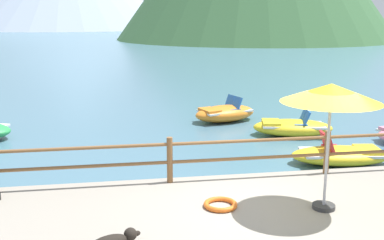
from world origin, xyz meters
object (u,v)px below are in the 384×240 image
(pedal_boat_4, at_px, (341,155))
(pedal_boat_2, at_px, (225,113))
(pedal_boat_0, at_px, (292,127))
(beach_umbrella, at_px, (331,95))
(life_ring, at_px, (220,204))

(pedal_boat_4, bearing_deg, pedal_boat_2, 109.03)
(pedal_boat_0, bearing_deg, beach_umbrella, -106.63)
(beach_umbrella, distance_m, pedal_boat_2, 9.01)
(pedal_boat_0, xyz_separation_m, pedal_boat_2, (-1.64, 2.33, 0.03))
(pedal_boat_0, xyz_separation_m, pedal_boat_4, (0.18, -2.95, -0.03))
(life_ring, bearing_deg, pedal_boat_4, 38.54)
(pedal_boat_0, bearing_deg, pedal_boat_4, -86.56)
(life_ring, distance_m, pedal_boat_0, 7.09)
(beach_umbrella, relative_size, pedal_boat_2, 0.86)
(pedal_boat_0, distance_m, pedal_boat_2, 2.86)
(beach_umbrella, distance_m, life_ring, 2.71)
(pedal_boat_2, bearing_deg, pedal_boat_4, -70.97)
(beach_umbrella, relative_size, pedal_boat_0, 0.83)
(life_ring, bearing_deg, beach_umbrella, -11.83)
(pedal_boat_4, bearing_deg, pedal_boat_0, 93.44)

